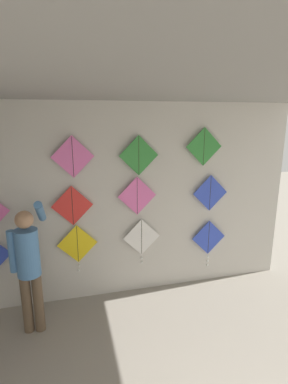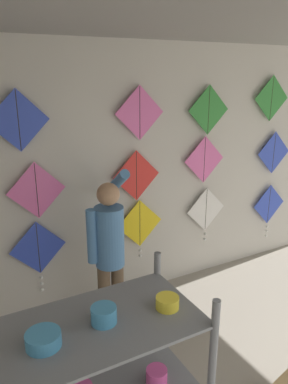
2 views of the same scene
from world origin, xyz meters
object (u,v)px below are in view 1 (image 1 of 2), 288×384
(shopkeeper, at_px, (29,261))
(kite_6, at_px, (137,196))
(kite_2, at_px, (142,239))
(kite_5, at_px, (72,206))
(kite_7, at_px, (210,193))
(kite_11, at_px, (204,147))
(kite_9, at_px, (73,157))
(kite_10, at_px, (139,155))
(kite_1, at_px, (78,246))
(kite_3, at_px, (208,240))

(shopkeeper, xyz_separation_m, kite_6, (1.44, 0.50, 0.57))
(kite_2, distance_m, kite_5, 1.12)
(kite_7, xyz_separation_m, kite_11, (-0.14, 0.00, 0.70))
(kite_9, relative_size, kite_10, 1.00)
(kite_1, distance_m, kite_6, 1.08)
(shopkeeper, relative_size, kite_11, 3.01)
(kite_5, relative_size, kite_9, 1.00)
(kite_5, distance_m, kite_7, 2.02)
(kite_11, bearing_deg, shopkeeper, -168.38)
(kite_5, distance_m, kite_9, 0.66)
(kite_9, bearing_deg, kite_10, 0.00)
(kite_3, distance_m, kite_6, 1.39)
(kite_3, bearing_deg, kite_1, 179.99)
(kite_10, xyz_separation_m, kite_11, (0.96, 0.00, 0.10))
(kite_11, bearing_deg, kite_1, -179.98)
(kite_7, bearing_deg, shopkeeper, -168.99)
(shopkeeper, bearing_deg, kite_6, 24.06)
(shopkeeper, xyz_separation_m, kite_11, (2.43, 0.50, 1.24))
(kite_3, bearing_deg, kite_10, 179.95)
(kite_2, bearing_deg, kite_3, -0.02)
(shopkeeper, height_order, kite_5, kite_5)
(kite_2, relative_size, kite_10, 1.25)
(kite_1, height_order, kite_9, kite_9)
(kite_6, relative_size, kite_11, 1.00)
(kite_11, bearing_deg, kite_7, 0.00)
(kite_5, bearing_deg, kite_9, 0.00)
(kite_10, distance_m, kite_11, 0.97)
(kite_3, distance_m, kite_11, 1.46)
(kite_10, bearing_deg, kite_6, 180.00)
(kite_7, bearing_deg, kite_6, 180.00)
(kite_7, height_order, kite_11, kite_11)
(shopkeeper, relative_size, kite_9, 3.01)
(kite_7, distance_m, kite_9, 2.07)
(kite_7, height_order, kite_10, kite_10)
(kite_5, height_order, kite_9, kite_9)
(kite_3, relative_size, kite_6, 1.38)
(kite_1, relative_size, kite_6, 1.25)
(kite_7, bearing_deg, kite_2, -179.96)
(kite_1, bearing_deg, kite_6, 0.05)
(kite_6, xyz_separation_m, kite_9, (-0.85, 0.00, 0.58))
(kite_3, height_order, kite_7, kite_7)
(kite_5, relative_size, kite_10, 1.00)
(shopkeeper, relative_size, kite_10, 3.01)
(kite_1, relative_size, kite_9, 1.25)
(kite_7, bearing_deg, kite_3, -3.73)
(kite_3, xyz_separation_m, kite_7, (-0.02, 0.00, 0.76))
(kite_10, bearing_deg, kite_3, -0.05)
(shopkeeper, bearing_deg, kite_11, 16.55)
(kite_1, bearing_deg, shopkeeper, -139.47)
(kite_2, relative_size, kite_11, 1.25)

